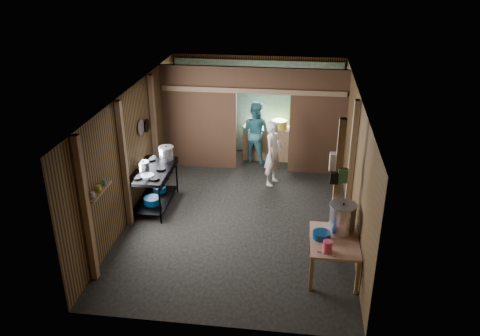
# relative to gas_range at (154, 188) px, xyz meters

# --- Properties ---
(floor) EXTENTS (4.50, 7.00, 0.00)m
(floor) POSITION_rel_gas_range_xyz_m (1.88, 0.03, -0.44)
(floor) COLOR black
(floor) RESTS_ON ground
(ceiling) EXTENTS (4.50, 7.00, 0.00)m
(ceiling) POSITION_rel_gas_range_xyz_m (1.88, 0.03, 2.16)
(ceiling) COLOR #312F2C
(ceiling) RESTS_ON ground
(wall_back) EXTENTS (4.50, 0.00, 2.60)m
(wall_back) POSITION_rel_gas_range_xyz_m (1.88, 3.53, 0.86)
(wall_back) COLOR brown
(wall_back) RESTS_ON ground
(wall_front) EXTENTS (4.50, 0.00, 2.60)m
(wall_front) POSITION_rel_gas_range_xyz_m (1.88, -3.47, 0.86)
(wall_front) COLOR brown
(wall_front) RESTS_ON ground
(wall_left) EXTENTS (0.00, 7.00, 2.60)m
(wall_left) POSITION_rel_gas_range_xyz_m (-0.37, 0.03, 0.86)
(wall_left) COLOR brown
(wall_left) RESTS_ON ground
(wall_right) EXTENTS (0.00, 7.00, 2.60)m
(wall_right) POSITION_rel_gas_range_xyz_m (4.13, 0.03, 0.86)
(wall_right) COLOR brown
(wall_right) RESTS_ON ground
(partition_left) EXTENTS (1.85, 0.10, 2.60)m
(partition_left) POSITION_rel_gas_range_xyz_m (0.55, 2.23, 0.86)
(partition_left) COLOR #4B2C1B
(partition_left) RESTS_ON floor
(partition_right) EXTENTS (1.35, 0.10, 2.60)m
(partition_right) POSITION_rel_gas_range_xyz_m (3.46, 2.23, 0.86)
(partition_right) COLOR #4B2C1B
(partition_right) RESTS_ON floor
(partition_header) EXTENTS (1.30, 0.10, 0.60)m
(partition_header) POSITION_rel_gas_range_xyz_m (2.13, 2.23, 1.86)
(partition_header) COLOR #4B2C1B
(partition_header) RESTS_ON wall_back
(turquoise_panel) EXTENTS (4.40, 0.06, 2.50)m
(turquoise_panel) POSITION_rel_gas_range_xyz_m (1.88, 3.47, 0.81)
(turquoise_panel) COLOR #81BEB5
(turquoise_panel) RESTS_ON wall_back
(back_counter) EXTENTS (1.20, 0.50, 0.85)m
(back_counter) POSITION_rel_gas_range_xyz_m (2.18, 2.98, -0.02)
(back_counter) COLOR #9A7C5C
(back_counter) RESTS_ON floor
(wall_clock) EXTENTS (0.20, 0.03, 0.20)m
(wall_clock) POSITION_rel_gas_range_xyz_m (2.13, 3.43, 1.46)
(wall_clock) COLOR silver
(wall_clock) RESTS_ON wall_back
(post_left_a) EXTENTS (0.10, 0.12, 2.60)m
(post_left_a) POSITION_rel_gas_range_xyz_m (-0.30, -2.57, 0.86)
(post_left_a) COLOR #9A7C5C
(post_left_a) RESTS_ON floor
(post_left_b) EXTENTS (0.10, 0.12, 2.60)m
(post_left_b) POSITION_rel_gas_range_xyz_m (-0.30, -0.77, 0.86)
(post_left_b) COLOR #9A7C5C
(post_left_b) RESTS_ON floor
(post_left_c) EXTENTS (0.10, 0.12, 2.60)m
(post_left_c) POSITION_rel_gas_range_xyz_m (-0.30, 1.23, 0.86)
(post_left_c) COLOR #9A7C5C
(post_left_c) RESTS_ON floor
(post_right) EXTENTS (0.10, 0.12, 2.60)m
(post_right) POSITION_rel_gas_range_xyz_m (4.06, -0.17, 0.86)
(post_right) COLOR #9A7C5C
(post_right) RESTS_ON floor
(post_free) EXTENTS (0.12, 0.12, 2.60)m
(post_free) POSITION_rel_gas_range_xyz_m (3.73, -1.27, 0.86)
(post_free) COLOR #9A7C5C
(post_free) RESTS_ON floor
(cross_beam) EXTENTS (4.40, 0.12, 0.12)m
(cross_beam) POSITION_rel_gas_range_xyz_m (1.88, 2.18, 1.61)
(cross_beam) COLOR #9A7C5C
(cross_beam) RESTS_ON wall_left
(pan_lid_big) EXTENTS (0.03, 0.34, 0.34)m
(pan_lid_big) POSITION_rel_gas_range_xyz_m (-0.33, 0.43, 1.21)
(pan_lid_big) COLOR gray
(pan_lid_big) RESTS_ON wall_left
(pan_lid_small) EXTENTS (0.03, 0.30, 0.30)m
(pan_lid_small) POSITION_rel_gas_range_xyz_m (-0.33, 0.83, 1.11)
(pan_lid_small) COLOR black
(pan_lid_small) RESTS_ON wall_left
(wall_shelf) EXTENTS (0.14, 0.80, 0.03)m
(wall_shelf) POSITION_rel_gas_range_xyz_m (-0.27, -2.07, 0.96)
(wall_shelf) COLOR #9A7C5C
(wall_shelf) RESTS_ON wall_left
(jar_white) EXTENTS (0.07, 0.07, 0.10)m
(jar_white) POSITION_rel_gas_range_xyz_m (-0.27, -2.32, 1.02)
(jar_white) COLOR silver
(jar_white) RESTS_ON wall_shelf
(jar_yellow) EXTENTS (0.08, 0.08, 0.10)m
(jar_yellow) POSITION_rel_gas_range_xyz_m (-0.27, -2.07, 1.02)
(jar_yellow) COLOR #CACC3F
(jar_yellow) RESTS_ON wall_shelf
(jar_green) EXTENTS (0.06, 0.06, 0.10)m
(jar_green) POSITION_rel_gas_range_xyz_m (-0.27, -1.85, 1.02)
(jar_green) COLOR #347545
(jar_green) RESTS_ON wall_shelf
(bag_white) EXTENTS (0.22, 0.15, 0.32)m
(bag_white) POSITION_rel_gas_range_xyz_m (3.68, -1.19, 1.34)
(bag_white) COLOR silver
(bag_white) RESTS_ON post_free
(bag_green) EXTENTS (0.16, 0.12, 0.24)m
(bag_green) POSITION_rel_gas_range_xyz_m (3.80, -1.33, 1.16)
(bag_green) COLOR #347545
(bag_green) RESTS_ON post_free
(bag_black) EXTENTS (0.14, 0.10, 0.20)m
(bag_black) POSITION_rel_gas_range_xyz_m (3.66, -1.35, 1.11)
(bag_black) COLOR black
(bag_black) RESTS_ON post_free
(gas_range) EXTENTS (0.77, 1.50, 0.89)m
(gas_range) POSITION_rel_gas_range_xyz_m (0.00, 0.00, 0.00)
(gas_range) COLOR black
(gas_range) RESTS_ON floor
(prep_table) EXTENTS (0.82, 1.13, 0.67)m
(prep_table) POSITION_rel_gas_range_xyz_m (3.71, -1.91, -0.11)
(prep_table) COLOR tan
(prep_table) RESTS_ON floor
(stove_pot_large) EXTENTS (0.38, 0.38, 0.33)m
(stove_pot_large) POSITION_rel_gas_range_xyz_m (0.17, 0.51, 0.59)
(stove_pot_large) COLOR silver
(stove_pot_large) RESTS_ON gas_range
(stove_pot_med) EXTENTS (0.31, 0.31, 0.22)m
(stove_pot_med) POSITION_rel_gas_range_xyz_m (-0.17, -0.08, 0.53)
(stove_pot_med) COLOR silver
(stove_pot_med) RESTS_ON gas_range
(frying_pan) EXTENTS (0.38, 0.54, 0.07)m
(frying_pan) POSITION_rel_gas_range_xyz_m (0.00, -0.38, 0.47)
(frying_pan) COLOR gray
(frying_pan) RESTS_ON gas_range
(blue_tub_front) EXTENTS (0.35, 0.35, 0.15)m
(blue_tub_front) POSITION_rel_gas_range_xyz_m (0.00, -0.21, -0.20)
(blue_tub_front) COLOR navy
(blue_tub_front) RESTS_ON gas_range
(blue_tub_back) EXTENTS (0.28, 0.28, 0.11)m
(blue_tub_back) POSITION_rel_gas_range_xyz_m (0.00, 0.36, -0.21)
(blue_tub_back) COLOR navy
(blue_tub_back) RESTS_ON gas_range
(stock_pot) EXTENTS (0.60, 0.60, 0.54)m
(stock_pot) POSITION_rel_gas_range_xyz_m (3.83, -1.62, 0.48)
(stock_pot) COLOR silver
(stock_pot) RESTS_ON prep_table
(wash_basin) EXTENTS (0.39, 0.39, 0.11)m
(wash_basin) POSITION_rel_gas_range_xyz_m (3.49, -1.88, 0.28)
(wash_basin) COLOR navy
(wash_basin) RESTS_ON prep_table
(pink_bucket) EXTENTS (0.20, 0.20, 0.19)m
(pink_bucket) POSITION_rel_gas_range_xyz_m (3.57, -2.27, 0.32)
(pink_bucket) COLOR #DE3E5C
(pink_bucket) RESTS_ON prep_table
(knife) EXTENTS (0.29, 0.14, 0.01)m
(knife) POSITION_rel_gas_range_xyz_m (3.56, -2.36, 0.23)
(knife) COLOR silver
(knife) RESTS_ON prep_table
(yellow_tub) EXTENTS (0.39, 0.39, 0.21)m
(yellow_tub) POSITION_rel_gas_range_xyz_m (2.51, 2.98, 0.51)
(yellow_tub) COLOR #CACC3F
(yellow_tub) RESTS_ON back_counter
(red_cup) EXTENTS (0.11, 0.11, 0.13)m
(red_cup) POSITION_rel_gas_range_xyz_m (1.88, 2.98, 0.47)
(red_cup) COLOR #940508
(red_cup) RESTS_ON back_counter
(cook) EXTENTS (0.56, 0.66, 1.55)m
(cook) POSITION_rel_gas_range_xyz_m (2.45, 1.46, 0.33)
(cook) COLOR white
(cook) RESTS_ON floor
(worker_back) EXTENTS (0.95, 0.84, 1.61)m
(worker_back) POSITION_rel_gas_range_xyz_m (1.90, 2.74, 0.36)
(worker_back) COLOR teal
(worker_back) RESTS_ON floor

